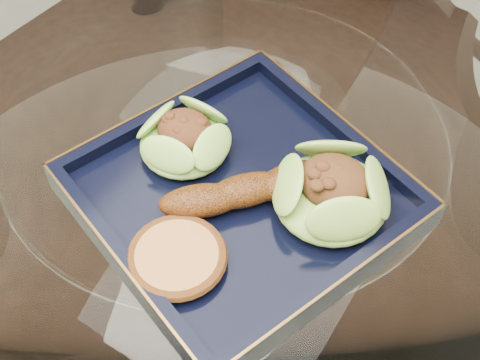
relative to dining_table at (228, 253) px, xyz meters
The scene contains 7 objects.
dining_table is the anchor object (origin of this frame).
dining_chair 0.41m from the dining_table, 116.41° to the left, with size 0.41×0.41×0.89m.
navy_plate 0.18m from the dining_table, 41.76° to the right, with size 0.27×0.27×0.02m, color black.
lettuce_wrap_left 0.20m from the dining_table, 155.12° to the right, with size 0.09×0.09×0.03m, color #559D2D.
lettuce_wrap_right 0.23m from the dining_table, ahead, with size 0.11×0.11×0.04m, color #61972C.
roasted_plantain 0.21m from the dining_table, 39.15° to the right, with size 0.16×0.03×0.03m, color #622E0A.
crumb_patty 0.23m from the dining_table, 76.33° to the right, with size 0.08×0.08×0.01m, color #C48041.
Camera 1 is at (0.24, -0.36, 1.29)m, focal length 50.00 mm.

